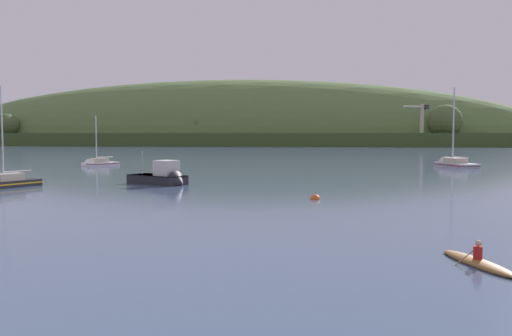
{
  "coord_description": "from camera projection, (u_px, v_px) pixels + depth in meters",
  "views": [
    {
      "loc": [
        10.31,
        -2.56,
        4.74
      ],
      "look_at": [
        0.22,
        40.23,
        1.95
      ],
      "focal_mm": 36.41,
      "sensor_mm": 36.0,
      "label": 1
    }
  ],
  "objects": [
    {
      "name": "far_shoreline_hill",
      "position": [
        236.0,
        144.0,
        261.25
      ],
      "size": [
        422.47,
        115.35,
        64.84
      ],
      "rotation": [
        0.0,
        0.0,
        0.1
      ],
      "color": "#3C4E24",
      "rests_on": "ground"
    },
    {
      "name": "dockside_crane",
      "position": [
        421.0,
        127.0,
        210.15
      ],
      "size": [
        10.53,
        7.17,
        17.33
      ],
      "rotation": [
        0.0,
        0.0,
        3.68
      ],
      "color": "#4C4C51",
      "rests_on": "ground"
    },
    {
      "name": "sailboat_near_mooring",
      "position": [
        4.0,
        185.0,
        46.53
      ],
      "size": [
        3.47,
        6.28,
        9.87
      ],
      "rotation": [
        0.0,
        0.0,
        4.41
      ],
      "color": "#232328",
      "rests_on": "ground"
    },
    {
      "name": "sailboat_midwater_white",
      "position": [
        96.0,
        164.0,
        80.0
      ],
      "size": [
        5.06,
        6.3,
        8.74
      ],
      "rotation": [
        0.0,
        0.0,
        4.16
      ],
      "color": "white",
      "rests_on": "ground"
    },
    {
      "name": "sailboat_far_left",
      "position": [
        452.0,
        165.0,
        77.51
      ],
      "size": [
        6.12,
        8.75,
        13.13
      ],
      "rotation": [
        0.0,
        0.0,
        1.99
      ],
      "color": "#ADB2BC",
      "rests_on": "ground"
    },
    {
      "name": "fishing_boat_moored",
      "position": [
        162.0,
        179.0,
        49.98
      ],
      "size": [
        6.82,
        4.73,
        4.09
      ],
      "rotation": [
        0.0,
        0.0,
        5.89
      ],
      "color": "#232328",
      "rests_on": "ground"
    },
    {
      "name": "canoe_with_paddler",
      "position": [
        478.0,
        262.0,
        18.95
      ],
      "size": [
        2.55,
        4.12,
        1.02
      ],
      "rotation": [
        0.0,
        0.0,
        2.02
      ],
      "color": "brown",
      "rests_on": "ground"
    },
    {
      "name": "mooring_buoy_foreground",
      "position": [
        315.0,
        199.0,
        38.38
      ],
      "size": [
        0.74,
        0.74,
        0.82
      ],
      "color": "#EA5B19",
      "rests_on": "ground"
    }
  ]
}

